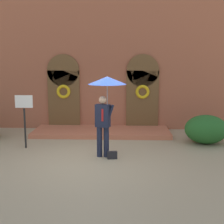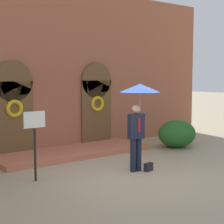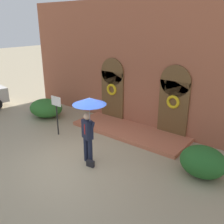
{
  "view_description": "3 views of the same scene",
  "coord_description": "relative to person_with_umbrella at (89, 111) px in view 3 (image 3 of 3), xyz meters",
  "views": [
    {
      "loc": [
        0.86,
        -8.66,
        2.84
      ],
      "look_at": [
        0.47,
        1.32,
        1.15
      ],
      "focal_mm": 50.0,
      "sensor_mm": 36.0,
      "label": 1
    },
    {
      "loc": [
        -6.37,
        -7.24,
        2.6
      ],
      "look_at": [
        0.27,
        1.27,
        1.53
      ],
      "focal_mm": 60.0,
      "sensor_mm": 36.0,
      "label": 2
    },
    {
      "loc": [
        5.64,
        -5.32,
        4.63
      ],
      "look_at": [
        0.13,
        1.68,
        1.4
      ],
      "focal_mm": 40.0,
      "sensor_mm": 36.0,
      "label": 3
    }
  ],
  "objects": [
    {
      "name": "sign_post",
      "position": [
        -2.66,
        0.82,
        -0.75
      ],
      "size": [
        0.56,
        0.06,
        1.72
      ],
      "color": "black",
      "rests_on": "ground"
    },
    {
      "name": "shrub_right",
      "position": [
        3.32,
        1.62,
        -1.42
      ],
      "size": [
        1.44,
        1.25,
        0.98
      ],
      "primitive_type": "ellipsoid",
      "color": "#235B23",
      "rests_on": "ground"
    },
    {
      "name": "ground_plane",
      "position": [
        -0.34,
        -0.19,
        -1.91
      ],
      "size": [
        80.0,
        80.0,
        0.0
      ],
      "primitive_type": "plane",
      "color": "tan"
    },
    {
      "name": "person_with_umbrella",
      "position": [
        0.0,
        0.0,
        0.0
      ],
      "size": [
        1.1,
        1.1,
        2.36
      ],
      "color": "#191E33",
      "rests_on": "ground"
    },
    {
      "name": "building_facade",
      "position": [
        -0.34,
        3.96,
        0.77
      ],
      "size": [
        14.0,
        2.3,
        5.6
      ],
      "color": "#9E563D",
      "rests_on": "ground"
    },
    {
      "name": "shrub_left",
      "position": [
        -4.89,
        1.92,
        -1.46
      ],
      "size": [
        1.79,
        1.52,
        0.9
      ],
      "primitive_type": "ellipsoid",
      "color": "#2D6B28",
      "rests_on": "ground"
    },
    {
      "name": "handbag",
      "position": [
        0.18,
        -0.2,
        -1.8
      ],
      "size": [
        0.3,
        0.16,
        0.22
      ],
      "primitive_type": "cube",
      "rotation": [
        0.0,
        0.0,
        0.16
      ],
      "color": "black",
      "rests_on": "ground"
    }
  ]
}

